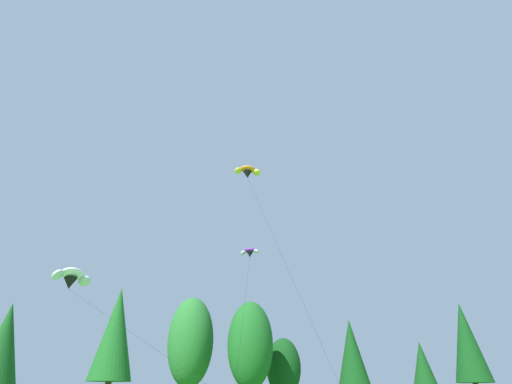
% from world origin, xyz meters
% --- Properties ---
extents(treeline_tree_c, '(3.77, 3.77, 9.88)m').
position_xyz_m(treeline_tree_c, '(-19.25, 47.16, 6.19)').
color(treeline_tree_c, '#472D19').
rests_on(treeline_tree_c, ground_plane).
extents(treeline_tree_d, '(4.40, 4.40, 12.71)m').
position_xyz_m(treeline_tree_d, '(-9.70, 50.53, 7.97)').
color(treeline_tree_d, '#472D19').
rests_on(treeline_tree_d, ground_plane).
extents(treeline_tree_e, '(5.20, 5.20, 12.58)m').
position_xyz_m(treeline_tree_e, '(-1.38, 52.50, 7.62)').
color(treeline_tree_e, '#472D19').
rests_on(treeline_tree_e, ground_plane).
extents(treeline_tree_f, '(4.92, 4.92, 11.54)m').
position_xyz_m(treeline_tree_f, '(4.35, 47.86, 6.99)').
color(treeline_tree_f, '#472D19').
rests_on(treeline_tree_f, ground_plane).
extents(treeline_tree_g, '(4.05, 4.05, 8.33)m').
position_xyz_m(treeline_tree_g, '(9.78, 52.10, 5.04)').
color(treeline_tree_g, '#472D19').
rests_on(treeline_tree_g, ground_plane).
extents(treeline_tree_h, '(3.98, 3.98, 10.83)m').
position_xyz_m(treeline_tree_h, '(18.64, 51.40, 6.78)').
color(treeline_tree_h, '#472D19').
rests_on(treeline_tree_h, ground_plane).
extents(treeline_tree_i, '(3.43, 3.43, 8.31)m').
position_xyz_m(treeline_tree_i, '(27.70, 49.95, 5.20)').
color(treeline_tree_i, '#472D19').
rests_on(treeline_tree_i, ground_plane).
extents(treeline_tree_j, '(4.59, 4.59, 13.57)m').
position_xyz_m(treeline_tree_j, '(34.88, 49.45, 8.50)').
color(treeline_tree_j, '#472D19').
rests_on(treeline_tree_j, ground_plane).
extents(parafoil_kite_high_purple, '(6.42, 16.22, 14.23)m').
position_xyz_m(parafoil_kite_high_purple, '(2.42, 41.85, 15.29)').
color(parafoil_kite_high_purple, purple).
extents(parafoil_kite_mid_orange, '(3.12, 16.59, 24.04)m').
position_xyz_m(parafoil_kite_mid_orange, '(1.95, 41.31, 24.43)').
color(parafoil_kite_mid_orange, orange).
extents(parafoil_kite_far_white, '(12.44, 14.88, 10.22)m').
position_xyz_m(parafoil_kite_far_white, '(-13.81, 39.89, 10.88)').
color(parafoil_kite_far_white, white).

